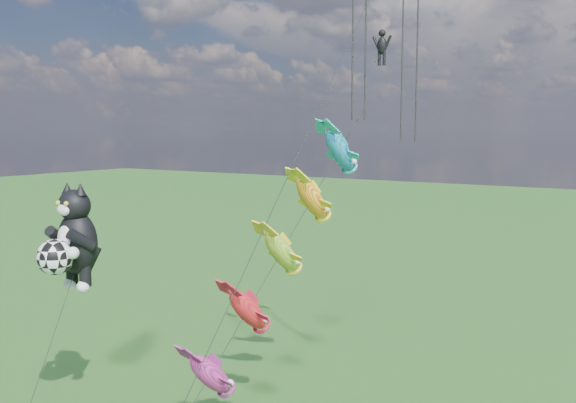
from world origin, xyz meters
The scene contains 3 objects.
cat_kite_rig centered at (2.89, 4.08, 9.17)m, with size 2.64×4.14×11.93m.
fish_windsock_rig centered at (12.57, 7.84, 8.96)m, with size 2.56×15.84×15.93m.
parafoil_rig centered at (15.26, 12.15, 18.78)m, with size 4.34×17.33×25.47m.
Camera 1 is at (28.23, -15.91, 14.50)m, focal length 40.00 mm.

